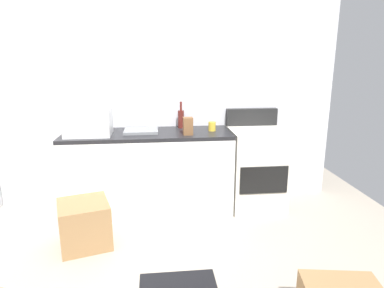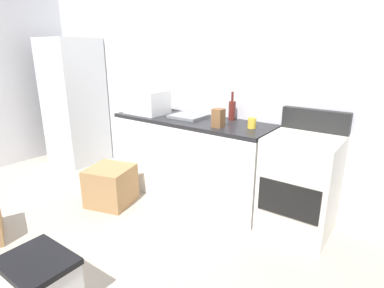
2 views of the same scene
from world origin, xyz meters
The scene contains 12 objects.
ground_plane centered at (0.00, 0.00, 0.00)m, with size 6.00×6.00×0.00m, color #9E9384.
wall_back centered at (0.00, 1.55, 1.30)m, with size 5.00×0.10×2.60m, color silver.
kitchen_counter centered at (0.30, 1.20, 0.45)m, with size 1.80×0.60×0.90m.
refrigerator centered at (-1.75, 1.15, 0.88)m, with size 0.68×0.66×1.77m, color silver.
stove_oven centered at (1.52, 1.21, 0.47)m, with size 0.60×0.61×1.10m.
microwave centered at (-0.30, 1.14, 1.04)m, with size 0.46×0.34×0.27m, color white.
sink_basin centered at (0.23, 1.23, 0.92)m, with size 0.36×0.32×0.03m, color slate.
wine_bottle centered at (0.68, 1.41, 1.01)m, with size 0.07×0.07×0.30m.
coffee_mug centered at (1.01, 1.21, 0.95)m, with size 0.08×0.08×0.10m, color gold.
knife_block centered at (0.73, 1.06, 0.99)m, with size 0.10×0.10×0.18m, color brown.
cardboard_box_medium centered at (-0.28, 0.52, 0.21)m, with size 0.44×0.44×0.42m, color olive.
storage_bin centered at (0.50, -0.71, 0.19)m, with size 0.46×0.36×0.38m.
Camera 2 is at (2.24, -1.47, 1.64)m, focal length 29.17 mm.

